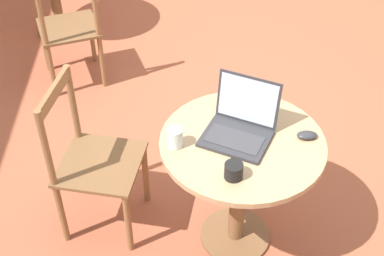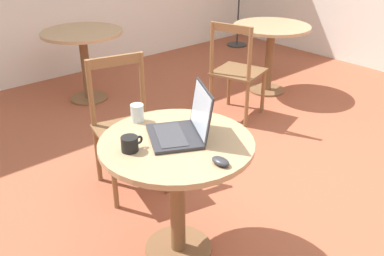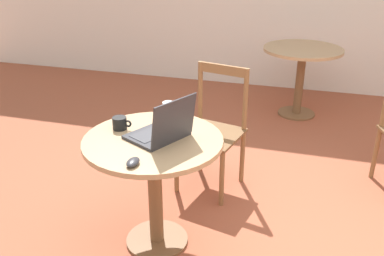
{
  "view_description": "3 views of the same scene",
  "coord_description": "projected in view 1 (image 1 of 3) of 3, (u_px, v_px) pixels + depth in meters",
  "views": [
    {
      "loc": [
        -2.63,
        0.27,
        2.44
      ],
      "look_at": [
        -0.41,
        0.18,
        0.54
      ],
      "focal_mm": 50.0,
      "sensor_mm": 36.0,
      "label": 1
    },
    {
      "loc": [
        -1.93,
        -1.56,
        1.77
      ],
      "look_at": [
        -0.4,
        0.21,
        0.59
      ],
      "focal_mm": 40.0,
      "sensor_mm": 36.0,
      "label": 2
    },
    {
      "loc": [
        0.09,
        -2.09,
        1.8
      ],
      "look_at": [
        -0.57,
        0.18,
        0.71
      ],
      "focal_mm": 40.0,
      "sensor_mm": 36.0,
      "label": 3
    }
  ],
  "objects": [
    {
      "name": "mouse",
      "position": [
        307.0,
        135.0,
        2.58
      ],
      "size": [
        0.06,
        0.1,
        0.03
      ],
      "color": "#2D2D33",
      "rests_on": "cafe_table_near"
    },
    {
      "name": "drinking_glass",
      "position": [
        175.0,
        138.0,
        2.51
      ],
      "size": [
        0.07,
        0.07,
        0.1
      ],
      "color": "silver",
      "rests_on": "cafe_table_near"
    },
    {
      "name": "laptop",
      "position": [
        240.0,
        125.0,
        2.57
      ],
      "size": [
        0.4,
        0.41,
        0.27
      ],
      "color": "#2D2D33",
      "rests_on": "cafe_table_near"
    },
    {
      "name": "cafe_table_near",
      "position": [
        241.0,
        165.0,
        2.67
      ],
      "size": [
        0.81,
        0.81,
        0.73
      ],
      "color": "brown",
      "rests_on": "ground_plane"
    },
    {
      "name": "chair_near_back",
      "position": [
        92.0,
        161.0,
        2.85
      ],
      "size": [
        0.51,
        0.51,
        0.93
      ],
      "color": "brown",
      "rests_on": "ground_plane"
    },
    {
      "name": "chair_mid_left",
      "position": [
        69.0,
        29.0,
        3.91
      ],
      "size": [
        0.53,
        0.53,
        0.93
      ],
      "color": "brown",
      "rests_on": "ground_plane"
    },
    {
      "name": "mug",
      "position": [
        234.0,
        170.0,
        2.36
      ],
      "size": [
        0.12,
        0.08,
        0.08
      ],
      "color": "black",
      "rests_on": "cafe_table_near"
    },
    {
      "name": "ground_plane",
      "position": [
        216.0,
        149.0,
        3.59
      ],
      "size": [
        16.0,
        16.0,
        0.0
      ],
      "primitive_type": "plane",
      "color": "#9E5138"
    }
  ]
}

